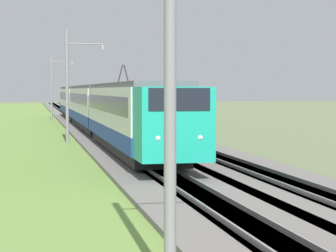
# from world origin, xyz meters

# --- Properties ---
(ballast_main) EXTENTS (240.00, 4.40, 0.30)m
(ballast_main) POSITION_xyz_m (50.00, 0.00, 0.15)
(ballast_main) COLOR slate
(ballast_main) RESTS_ON ground
(ballast_adjacent) EXTENTS (240.00, 4.40, 0.30)m
(ballast_adjacent) POSITION_xyz_m (50.00, -3.81, 0.15)
(ballast_adjacent) COLOR slate
(ballast_adjacent) RESTS_ON ground
(track_main) EXTENTS (240.00, 1.57, 0.45)m
(track_main) POSITION_xyz_m (50.00, 0.00, 0.16)
(track_main) COLOR #4C4238
(track_main) RESTS_ON ground
(track_adjacent) EXTENTS (240.00, 1.57, 0.45)m
(track_adjacent) POSITION_xyz_m (50.00, -3.81, 0.16)
(track_adjacent) COLOR #4C4238
(track_adjacent) RESTS_ON ground
(grass_verge) EXTENTS (240.00, 11.15, 0.12)m
(grass_verge) POSITION_xyz_m (50.00, 6.59, 0.06)
(grass_verge) COLOR olive
(grass_verge) RESTS_ON ground
(passenger_train) EXTENTS (64.65, 2.88, 5.12)m
(passenger_train) POSITION_xyz_m (52.41, 0.00, 2.40)
(passenger_train) COLOR #19A88E
(passenger_train) RESTS_ON ground
(catenary_mast_near) EXTENTS (0.22, 2.56, 7.84)m
(catenary_mast_near) POSITION_xyz_m (8.08, 2.80, 4.06)
(catenary_mast_near) COLOR slate
(catenary_mast_near) RESTS_ON ground
(catenary_mast_mid) EXTENTS (0.22, 2.56, 7.63)m
(catenary_mast_mid) POSITION_xyz_m (40.95, 2.79, 3.95)
(catenary_mast_mid) COLOR slate
(catenary_mast_mid) RESTS_ON ground
(catenary_mast_far) EXTENTS (0.22, 2.56, 7.81)m
(catenary_mast_far) POSITION_xyz_m (73.82, 2.80, 4.04)
(catenary_mast_far) COLOR slate
(catenary_mast_far) RESTS_ON ground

